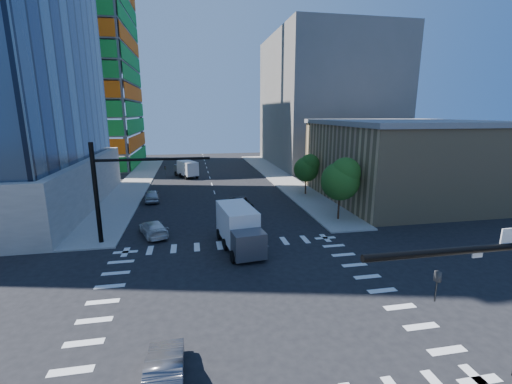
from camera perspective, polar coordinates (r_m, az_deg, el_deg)
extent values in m
plane|color=black|center=(23.14, -1.56, -16.96)|extent=(160.00, 160.00, 0.00)
cube|color=silver|center=(23.13, -1.56, -16.95)|extent=(20.00, 20.00, 0.01)
cube|color=gray|center=(62.85, 3.85, 2.53)|extent=(5.00, 60.00, 0.15)
cube|color=gray|center=(61.59, -19.29, 1.59)|extent=(5.00, 60.00, 0.15)
cube|color=green|center=(83.62, -20.11, 21.25)|extent=(0.12, 24.00, 49.00)
cube|color=#EE5E0E|center=(74.47, -32.05, 21.23)|extent=(24.00, 0.12, 49.00)
cube|color=tan|center=(50.80, 23.09, 4.61)|extent=(20.00, 22.00, 10.00)
cube|color=slate|center=(50.38, 23.64, 10.57)|extent=(20.50, 22.50, 0.60)
cube|color=#67635D|center=(80.66, 11.58, 14.57)|extent=(24.00, 30.00, 28.00)
cylinder|color=black|center=(13.33, 36.83, -7.26)|extent=(10.00, 0.24, 0.24)
imported|color=black|center=(12.08, 27.80, -13.70)|extent=(0.16, 0.20, 1.00)
cylinder|color=black|center=(33.11, -25.10, -0.25)|extent=(0.40, 0.40, 9.00)
cylinder|color=black|center=(31.71, -16.81, 5.24)|extent=(10.00, 0.24, 0.24)
imported|color=black|center=(31.78, -14.88, 3.36)|extent=(0.16, 0.20, 1.00)
cylinder|color=#382316|center=(38.62, 13.60, -2.74)|extent=(0.20, 0.20, 2.27)
sphere|color=#1E4813|center=(37.91, 13.85, 1.76)|extent=(4.16, 4.16, 4.16)
sphere|color=#317226|center=(37.64, 14.67, 3.14)|extent=(3.25, 3.25, 3.25)
cylinder|color=#382316|center=(49.59, 8.26, 0.78)|extent=(0.20, 0.20, 1.92)
sphere|color=#1E4813|center=(49.10, 8.36, 3.76)|extent=(3.52, 3.52, 3.52)
sphere|color=#317226|center=(48.83, 8.95, 4.66)|extent=(2.75, 2.75, 2.75)
imported|color=black|center=(41.91, -2.49, -1.96)|extent=(2.73, 5.22, 1.40)
imported|color=silver|center=(34.56, -16.76, -5.81)|extent=(3.52, 5.29, 1.42)
imported|color=#B2B5BA|center=(47.63, -16.92, -0.58)|extent=(2.27, 4.75, 1.57)
imported|color=#4F4E53|center=(16.93, -14.98, -27.20)|extent=(1.68, 4.61, 1.51)
cube|color=silver|center=(29.49, -2.66, -5.69)|extent=(3.29, 5.79, 2.87)
cube|color=#414249|center=(29.73, -2.65, -6.99)|extent=(2.76, 2.28, 2.09)
cube|color=silver|center=(64.10, -11.66, 4.04)|extent=(3.97, 5.20, 2.44)
cube|color=#414249|center=(64.19, -11.63, 3.50)|extent=(2.66, 2.42, 1.78)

